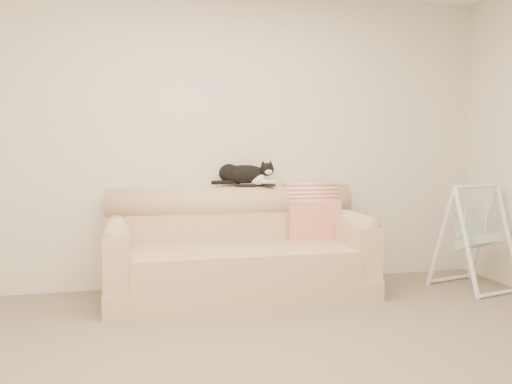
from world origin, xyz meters
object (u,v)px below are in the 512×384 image
(remote_b, at_px, (266,185))
(baby_swing, at_px, (474,236))
(sofa, at_px, (237,253))
(remote_a, at_px, (246,185))
(tuxedo_cat, at_px, (245,174))

(remote_b, relative_size, baby_swing, 0.17)
(sofa, relative_size, remote_a, 11.97)
(remote_b, height_order, baby_swing, baby_swing)
(remote_a, height_order, remote_b, remote_a)
(tuxedo_cat, bearing_deg, remote_b, -10.09)
(remote_b, bearing_deg, remote_a, 176.74)
(remote_b, relative_size, tuxedo_cat, 0.27)
(remote_a, distance_m, remote_b, 0.18)
(sofa, distance_m, baby_swing, 2.09)
(sofa, relative_size, tuxedo_cat, 3.85)
(remote_a, distance_m, baby_swing, 2.06)
(remote_b, bearing_deg, sofa, -144.40)
(sofa, bearing_deg, tuxedo_cat, 64.50)
(sofa, xyz_separation_m, remote_a, (0.13, 0.23, 0.56))
(sofa, height_order, remote_b, remote_b)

